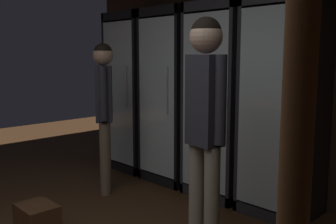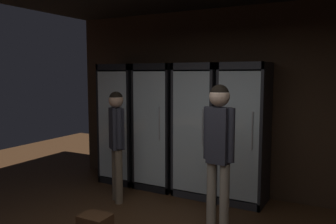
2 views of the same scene
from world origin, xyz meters
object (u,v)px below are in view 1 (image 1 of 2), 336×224
cooler_center (224,103)px  shopper_far (205,111)px  wine_crate_floor (37,219)px  cooler_far_left (138,93)px  cooler_right (285,109)px  cooler_left (177,97)px  shopper_near (104,102)px

cooler_center → shopper_far: bearing=-58.0°
cooler_center → wine_crate_floor: size_ratio=5.87×
cooler_center → shopper_far: (0.74, -1.18, 0.11)m
cooler_far_left → cooler_center: (1.39, 0.00, -0.01)m
cooler_center → cooler_right: (0.69, -0.00, 0.00)m
cooler_right → wine_crate_floor: (-1.16, -1.86, -0.84)m
cooler_far_left → shopper_far: size_ratio=1.16×
cooler_center → shopper_far: size_ratio=1.16×
shopper_far → cooler_left: bearing=140.6°
wine_crate_floor → shopper_far: bearing=29.6°
cooler_far_left → cooler_right: same height
cooler_center → cooler_far_left: bearing=-180.0°
cooler_center → wine_crate_floor: 2.10m
shopper_near → cooler_far_left: bearing=119.7°
cooler_far_left → cooler_left: size_ratio=1.00×
cooler_left → shopper_near: bearing=-102.3°
cooler_right → cooler_left: bearing=-179.9°
wine_crate_floor → cooler_right: bearing=58.0°
cooler_far_left → cooler_center: same height
cooler_center → wine_crate_floor: (-0.47, -1.86, -0.84)m
cooler_far_left → cooler_right: size_ratio=1.00×
cooler_center → shopper_near: cooler_center is taller
cooler_center → cooler_right: size_ratio=1.00×
cooler_right → wine_crate_floor: 2.35m
cooler_right → shopper_near: bearing=-150.8°
cooler_left → cooler_center: (0.69, 0.00, -0.01)m
cooler_far_left → shopper_near: 1.02m
cooler_left → wine_crate_floor: bearing=-83.1°
cooler_right → shopper_near: 1.81m
cooler_center → shopper_near: (-0.89, -0.88, 0.01)m
cooler_center → cooler_left: bearing=-179.8°
wine_crate_floor → cooler_center: bearing=75.9°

